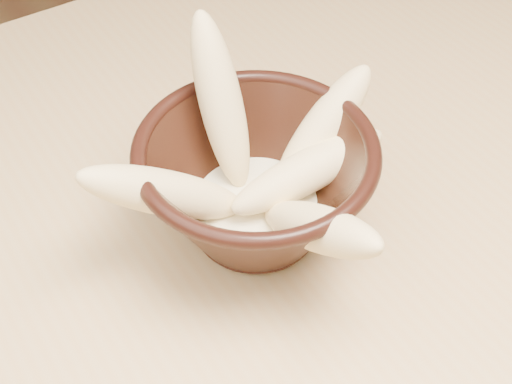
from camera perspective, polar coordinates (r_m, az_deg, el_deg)
table at (r=0.63m, az=0.17°, el=-7.98°), size 1.20×0.80×0.75m
bowl at (r=0.53m, az=0.00°, el=0.62°), size 0.18×0.18×0.10m
milk_puddle at (r=0.55m, az=0.00°, el=-1.12°), size 0.10×0.10×0.01m
banana_upright at (r=0.54m, az=-2.84°, el=7.20°), size 0.05×0.10×0.14m
banana_left at (r=0.50m, az=-7.25°, el=-0.06°), size 0.14×0.06×0.10m
banana_right at (r=0.55m, az=5.36°, el=5.04°), size 0.12×0.05×0.10m
banana_across at (r=0.53m, az=4.26°, el=1.72°), size 0.14×0.04×0.05m
banana_front at (r=0.48m, az=5.03°, el=-2.92°), size 0.04×0.13×0.10m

